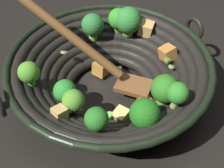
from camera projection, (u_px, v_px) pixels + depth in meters
ground_plane at (110, 94)px, 0.64m from camera, size 4.00×4.00×0.00m
wok at (110, 72)px, 0.59m from camera, size 0.44×0.41×0.22m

